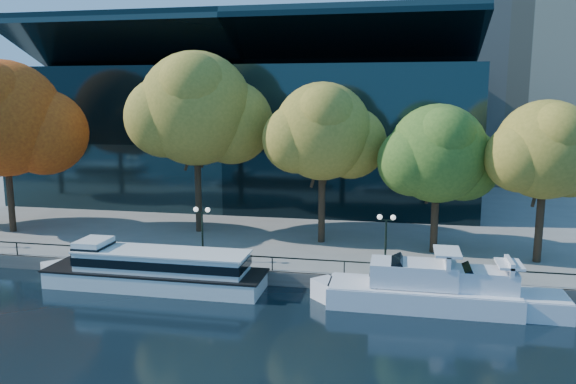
% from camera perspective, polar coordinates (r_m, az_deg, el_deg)
% --- Properties ---
extents(ground, '(160.00, 160.00, 0.00)m').
position_cam_1_polar(ground, '(38.19, -10.16, -10.29)').
color(ground, black).
rests_on(ground, ground).
extents(promenade, '(90.00, 67.08, 1.00)m').
position_cam_1_polar(promenade, '(72.06, 0.39, -0.22)').
color(promenade, slate).
rests_on(promenade, ground).
extents(railing, '(88.20, 0.08, 0.99)m').
position_cam_1_polar(railing, '(40.49, -8.57, -6.20)').
color(railing, black).
rests_on(railing, promenade).
extents(convention_building, '(50.00, 24.57, 21.43)m').
position_cam_1_polar(convention_building, '(67.54, -3.70, 5.93)').
color(convention_building, black).
rests_on(convention_building, ground).
extents(tour_boat, '(16.63, 3.71, 3.16)m').
position_cam_1_polar(tour_boat, '(39.90, -13.88, -7.51)').
color(tour_boat, silver).
rests_on(tour_boat, ground).
extents(cruiser_near, '(12.86, 3.31, 3.73)m').
position_cam_1_polar(cruiser_near, '(36.20, 12.65, -9.57)').
color(cruiser_near, silver).
rests_on(cruiser_near, ground).
extents(cruiser_far, '(10.36, 2.87, 3.38)m').
position_cam_1_polar(cruiser_far, '(36.56, 18.95, -9.82)').
color(cruiser_far, silver).
rests_on(cruiser_far, ground).
extents(tree_1, '(12.61, 10.34, 15.09)m').
position_cam_1_polar(tree_1, '(54.66, -26.76, 6.46)').
color(tree_1, black).
rests_on(tree_1, promenade).
extents(tree_2, '(12.34, 10.12, 15.82)m').
position_cam_1_polar(tree_2, '(49.57, -9.13, 8.11)').
color(tree_2, black).
rests_on(tree_2, promenade).
extents(tree_3, '(9.86, 8.08, 13.10)m').
position_cam_1_polar(tree_3, '(45.37, 3.71, 5.94)').
color(tree_3, black).
rests_on(tree_3, promenade).
extents(tree_4, '(9.35, 7.67, 11.43)m').
position_cam_1_polar(tree_4, '(43.91, 15.15, 3.58)').
color(tree_4, black).
rests_on(tree_4, promenade).
extents(tree_5, '(8.81, 7.22, 11.75)m').
position_cam_1_polar(tree_5, '(43.76, 24.86, 3.70)').
color(tree_5, black).
rests_on(tree_5, promenade).
extents(lamp_1, '(1.26, 0.36, 4.03)m').
position_cam_1_polar(lamp_1, '(41.29, -8.72, -2.96)').
color(lamp_1, black).
rests_on(lamp_1, promenade).
extents(lamp_2, '(1.26, 0.36, 4.03)m').
position_cam_1_polar(lamp_2, '(38.88, 9.93, -3.79)').
color(lamp_2, black).
rests_on(lamp_2, promenade).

